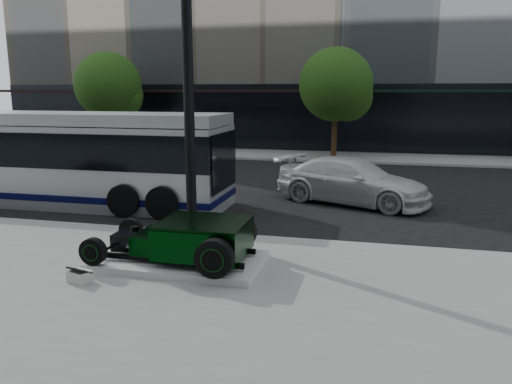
% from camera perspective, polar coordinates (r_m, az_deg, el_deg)
% --- Properties ---
extents(ground, '(120.00, 120.00, 0.00)m').
position_cam_1_polar(ground, '(14.31, 0.32, -3.08)').
color(ground, black).
rests_on(ground, ground).
extents(sidewalk_far, '(70.00, 4.00, 0.12)m').
position_cam_1_polar(sidewalk_far, '(27.89, 6.97, 4.10)').
color(sidewalk_far, gray).
rests_on(sidewalk_far, ground).
extents(street_trees, '(29.80, 3.80, 5.70)m').
position_cam_1_polar(street_trees, '(26.63, 9.42, 11.69)').
color(street_trees, black).
rests_on(street_trees, sidewalk_far).
extents(display_plinth, '(3.40, 1.80, 0.15)m').
position_cam_1_polar(display_plinth, '(10.37, -8.81, -7.82)').
color(display_plinth, silver).
rests_on(display_plinth, sidewalk_near).
extents(hot_rod, '(3.22, 2.00, 0.81)m').
position_cam_1_polar(hot_rod, '(10.09, -7.14, -5.31)').
color(hot_rod, black).
rests_on(hot_rod, display_plinth).
extents(info_plaque, '(0.47, 0.40, 0.31)m').
position_cam_1_polar(info_plaque, '(9.90, -19.49, -9.01)').
color(info_plaque, silver).
rests_on(info_plaque, sidewalk_near).
extents(lamppost, '(0.45, 0.45, 8.18)m').
position_cam_1_polar(lamppost, '(11.93, -7.75, 12.84)').
color(lamppost, black).
rests_on(lamppost, sidewalk_near).
extents(transit_bus, '(12.12, 2.88, 2.92)m').
position_cam_1_polar(transit_bus, '(17.64, -22.75, 3.71)').
color(transit_bus, silver).
rests_on(transit_bus, ground).
extents(white_sedan, '(5.42, 3.67, 1.46)m').
position_cam_1_polar(white_sedan, '(16.48, 10.96, 1.24)').
color(white_sedan, silver).
rests_on(white_sedan, ground).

